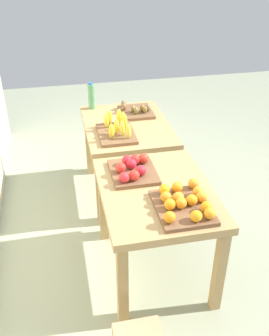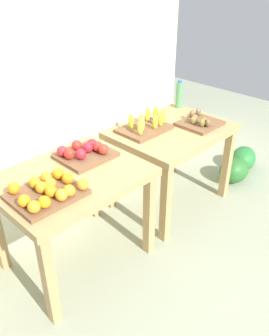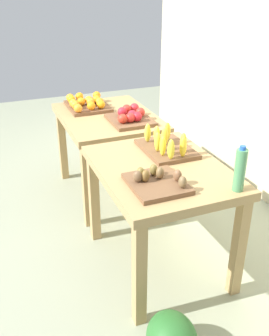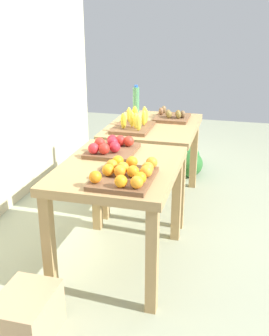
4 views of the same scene
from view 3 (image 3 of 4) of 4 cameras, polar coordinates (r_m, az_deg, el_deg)
ground_plane at (r=3.43m, az=-0.55°, el=-7.77°), size 8.00×8.00×0.00m
display_table_left at (r=3.59m, az=-3.85°, el=5.88°), size 1.04×0.80×0.79m
display_table_right at (r=2.64m, az=3.79°, el=-2.08°), size 1.04×0.80×0.79m
orange_bin at (r=3.74m, az=-6.97°, el=9.23°), size 0.46×0.38×0.11m
apple_bin at (r=3.37m, az=-0.59°, el=7.41°), size 0.40×0.34×0.11m
banana_crate at (r=2.78m, az=4.59°, el=3.25°), size 0.44×0.32×0.17m
kiwi_bin at (r=2.34m, az=3.23°, el=-1.93°), size 0.36×0.32×0.10m
water_bottle at (r=2.32m, az=14.99°, el=-0.25°), size 0.07×0.07×0.28m
cardboard_produce_box at (r=4.64m, az=-3.50°, el=3.83°), size 0.40×0.30×0.29m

